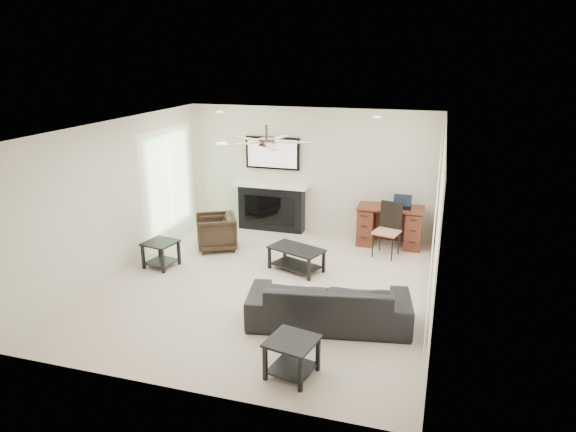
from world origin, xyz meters
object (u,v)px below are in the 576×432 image
(sofa, at_px, (329,303))
(fireplace_unit, at_px, (271,185))
(desk, at_px, (390,226))
(armchair, at_px, (216,232))
(coffee_table, at_px, (296,259))

(sofa, height_order, fireplace_unit, fireplace_unit)
(desk, bearing_deg, fireplace_unit, 174.49)
(armchair, relative_size, coffee_table, 0.79)
(coffee_table, bearing_deg, fireplace_unit, 140.62)
(sofa, height_order, desk, desk)
(fireplace_unit, bearing_deg, armchair, -115.79)
(fireplace_unit, height_order, desk, fireplace_unit)
(coffee_table, relative_size, desk, 0.74)
(desk, bearing_deg, coffee_table, -129.73)
(fireplace_unit, bearing_deg, desk, -5.51)
(sofa, xyz_separation_m, armchair, (-2.60, 2.15, 0.01))
(coffee_table, xyz_separation_m, fireplace_unit, (-1.06, 1.87, 0.75))
(armchair, relative_size, desk, 0.59)
(sofa, xyz_separation_m, desk, (0.46, 3.24, 0.07))
(coffee_table, height_order, fireplace_unit, fireplace_unit)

